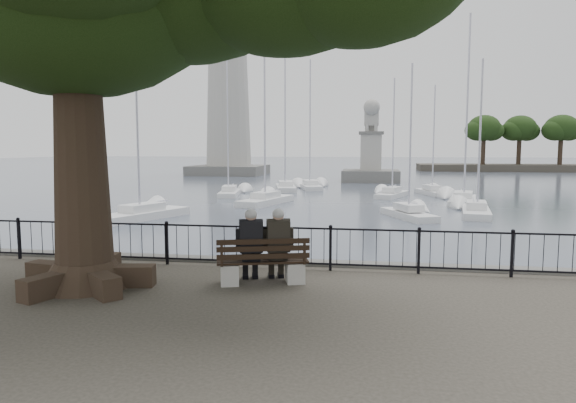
% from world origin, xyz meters
% --- Properties ---
extents(harbor, '(260.00, 260.00, 1.20)m').
position_xyz_m(harbor, '(0.00, 3.00, -0.50)').
color(harbor, '#585754').
rests_on(harbor, ground).
extents(railing, '(22.06, 0.06, 1.00)m').
position_xyz_m(railing, '(0.00, 2.50, 0.56)').
color(railing, black).
rests_on(railing, ground).
extents(bench, '(1.99, 1.08, 1.01)m').
position_xyz_m(bench, '(-0.31, 1.09, 0.35)').
color(bench, '#9E9C97').
rests_on(bench, ground).
extents(person_left, '(0.60, 0.87, 1.60)m').
position_xyz_m(person_left, '(-0.58, 1.13, 0.74)').
color(person_left, black).
rests_on(person_left, ground).
extents(person_right, '(0.60, 0.87, 1.60)m').
position_xyz_m(person_right, '(-0.03, 1.29, 0.74)').
color(person_right, black).
rests_on(person_right, ground).
extents(lighthouse, '(10.06, 10.06, 30.77)m').
position_xyz_m(lighthouse, '(-18.00, 62.00, 11.97)').
color(lighthouse, '#585754').
rests_on(lighthouse, ground).
extents(lion_monument, '(6.35, 6.35, 9.28)m').
position_xyz_m(lion_monument, '(2.00, 49.93, 1.35)').
color(lion_monument, '#585754').
rests_on(lion_monument, ground).
extents(sailboat_a, '(3.58, 6.00, 11.18)m').
position_xyz_m(sailboat_a, '(-10.23, 16.68, -0.68)').
color(sailboat_a, silver).
rests_on(sailboat_a, ground).
extents(sailboat_b, '(3.14, 6.02, 13.61)m').
position_xyz_m(sailboat_b, '(-5.11, 25.05, -0.62)').
color(sailboat_b, silver).
rests_on(sailboat_b, ground).
extents(sailboat_c, '(2.97, 4.75, 8.44)m').
position_xyz_m(sailboat_c, '(4.01, 19.36, -0.72)').
color(sailboat_c, silver).
rests_on(sailboat_c, ground).
extents(sailboat_d, '(2.24, 5.34, 8.88)m').
position_xyz_m(sailboat_d, '(7.90, 21.02, -0.72)').
color(sailboat_d, silver).
rests_on(sailboat_d, ground).
extents(sailboat_e, '(2.24, 5.23, 11.57)m').
position_xyz_m(sailboat_e, '(-9.23, 30.57, -0.65)').
color(sailboat_e, silver).
rests_on(sailboat_e, ground).
extents(sailboat_f, '(2.88, 5.03, 9.28)m').
position_xyz_m(sailboat_f, '(3.64, 31.38, -0.70)').
color(sailboat_f, silver).
rests_on(sailboat_f, ground).
extents(sailboat_g, '(2.49, 4.92, 9.00)m').
position_xyz_m(sailboat_g, '(6.94, 33.97, -0.71)').
color(sailboat_g, silver).
rests_on(sailboat_g, ground).
extents(sailboat_h, '(2.82, 6.08, 14.28)m').
position_xyz_m(sailboat_h, '(-5.60, 36.40, -0.60)').
color(sailboat_h, silver).
rests_on(sailboat_h, ground).
extents(sailboat_i, '(2.75, 6.02, 12.86)m').
position_xyz_m(sailboat_i, '(8.25, 27.22, -0.64)').
color(sailboat_i, silver).
rests_on(sailboat_i, ground).
extents(sailboat_j, '(2.95, 5.84, 12.00)m').
position_xyz_m(sailboat_j, '(-3.59, 38.25, -0.66)').
color(sailboat_j, silver).
rests_on(sailboat_j, ground).
extents(far_shore, '(30.00, 8.60, 9.18)m').
position_xyz_m(far_shore, '(25.54, 79.46, 3.00)').
color(far_shore, '#322E28').
rests_on(far_shore, ground).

